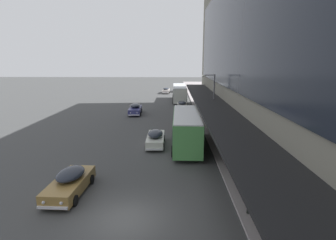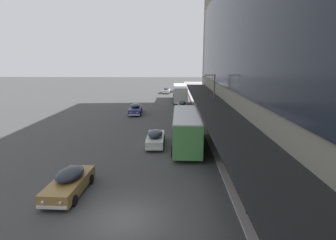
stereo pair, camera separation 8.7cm
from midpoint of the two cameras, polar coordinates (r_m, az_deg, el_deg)
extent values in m
plane|color=#3F4040|center=(14.87, -9.36, -20.67)|extent=(240.00, 240.00, 0.00)
cube|color=black|center=(13.51, 17.96, -6.91)|extent=(3.20, 72.00, 0.24)
cube|color=#4D984D|center=(25.09, 3.92, -1.97)|extent=(2.60, 9.19, 2.84)
cube|color=black|center=(25.00, 3.93, -1.21)|extent=(2.63, 8.46, 1.25)
cube|color=silver|center=(24.75, 3.97, 1.33)|extent=(2.50, 9.19, 0.12)
cube|color=black|center=(29.34, 3.69, 2.55)|extent=(1.23, 0.08, 0.36)
cylinder|color=black|center=(28.42, 1.21, -2.82)|extent=(0.26, 1.00, 1.00)
cylinder|color=black|center=(28.49, 6.18, -2.85)|extent=(0.26, 1.00, 1.00)
cylinder|color=black|center=(22.74, 0.95, -6.86)|extent=(0.26, 1.00, 1.00)
cylinder|color=black|center=(22.83, 7.20, -6.89)|extent=(0.26, 1.00, 1.00)
cube|color=beige|center=(53.55, 2.46, 5.92)|extent=(2.61, 11.31, 2.74)
cube|color=black|center=(53.51, 2.47, 6.26)|extent=(2.65, 10.41, 1.20)
cube|color=silver|center=(53.39, 2.48, 7.43)|extent=(2.51, 11.31, 0.12)
cube|color=black|center=(59.09, 2.34, 7.66)|extent=(1.28, 0.07, 0.36)
cylinder|color=black|center=(57.50, 1.08, 5.18)|extent=(0.25, 1.00, 1.00)
cylinder|color=black|center=(57.56, 3.64, 5.16)|extent=(0.25, 1.00, 1.00)
cylinder|color=black|center=(50.22, 1.08, 4.06)|extent=(0.25, 1.00, 1.00)
cylinder|color=black|center=(50.29, 4.01, 4.04)|extent=(0.25, 1.00, 1.00)
cylinder|color=black|center=(52.85, 1.08, 4.50)|extent=(0.25, 1.00, 1.00)
cylinder|color=black|center=(52.92, 3.87, 4.48)|extent=(0.25, 1.00, 1.00)
cube|color=beige|center=(67.21, -0.45, 6.37)|extent=(1.83, 4.75, 0.74)
ellipsoid|color=#1E232D|center=(66.91, -0.47, 6.86)|extent=(1.53, 2.64, 0.52)
cube|color=silver|center=(69.60, -0.30, 6.41)|extent=(1.53, 0.19, 0.14)
cube|color=silver|center=(64.86, -0.61, 5.94)|extent=(1.53, 0.19, 0.14)
sphere|color=silver|center=(69.57, -0.66, 6.63)|extent=(0.18, 0.18, 0.18)
sphere|color=silver|center=(69.51, 0.07, 6.63)|extent=(0.18, 0.18, 0.18)
cylinder|color=black|center=(68.74, -1.03, 6.29)|extent=(0.17, 0.65, 0.64)
cylinder|color=black|center=(68.62, 0.32, 6.28)|extent=(0.17, 0.65, 0.64)
cylinder|color=black|center=(65.87, -1.25, 6.00)|extent=(0.17, 0.65, 0.64)
cylinder|color=black|center=(65.74, 0.16, 5.99)|extent=(0.17, 0.65, 0.64)
cube|color=olive|center=(17.93, -20.72, -13.03)|extent=(1.95, 4.49, 0.76)
ellipsoid|color=#1E232D|center=(17.85, -20.60, -10.86)|extent=(1.66, 2.49, 0.58)
cube|color=silver|center=(16.24, -24.00, -17.06)|extent=(1.70, 0.18, 0.14)
cube|color=silver|center=(19.90, -18.01, -10.89)|extent=(1.70, 0.18, 0.14)
sphere|color=silver|center=(15.92, -22.41, -16.39)|extent=(0.18, 0.18, 0.18)
sphere|color=silver|center=(16.35, -25.63, -15.90)|extent=(0.18, 0.18, 0.18)
cylinder|color=black|center=(16.60, -19.68, -16.19)|extent=(0.16, 0.64, 0.64)
cylinder|color=black|center=(17.34, -25.33, -15.40)|extent=(0.16, 0.64, 0.64)
cylinder|color=black|center=(18.86, -16.40, -12.30)|extent=(0.16, 0.64, 0.64)
cylinder|color=black|center=(19.52, -21.45, -11.81)|extent=(0.16, 0.64, 0.64)
cube|color=beige|center=(70.37, 2.15, 6.68)|extent=(1.95, 4.62, 0.81)
ellipsoid|color=#1E232D|center=(70.07, 2.15, 7.20)|extent=(1.65, 2.57, 0.58)
cube|color=silver|center=(72.70, 2.21, 6.68)|extent=(1.66, 0.20, 0.14)
cube|color=silver|center=(68.09, 2.09, 6.26)|extent=(1.66, 0.20, 0.14)
sphere|color=silver|center=(72.65, 1.83, 6.92)|extent=(0.18, 0.18, 0.18)
sphere|color=silver|center=(72.62, 2.59, 6.91)|extent=(0.18, 0.18, 0.18)
cylinder|color=black|center=(71.83, 1.48, 6.57)|extent=(0.17, 0.65, 0.64)
cylinder|color=black|center=(71.78, 2.89, 6.55)|extent=(0.17, 0.65, 0.64)
cylinder|color=black|center=(69.04, 1.38, 6.31)|extent=(0.17, 0.65, 0.64)
cylinder|color=black|center=(68.98, 2.84, 6.30)|extent=(0.17, 0.65, 0.64)
cube|color=beige|center=(25.76, -2.81, -4.25)|extent=(1.67, 4.46, 0.76)
ellipsoid|color=#1E232D|center=(25.36, -2.86, -2.96)|extent=(1.45, 2.46, 0.63)
cube|color=silver|center=(28.00, -2.54, -3.34)|extent=(1.54, 0.14, 0.14)
cube|color=silver|center=(23.68, -3.13, -6.40)|extent=(1.54, 0.14, 0.14)
sphere|color=silver|center=(27.92, -3.46, -2.80)|extent=(0.18, 0.18, 0.18)
sphere|color=silver|center=(27.87, -1.63, -2.81)|extent=(0.18, 0.18, 0.18)
cylinder|color=black|center=(27.22, -4.34, -3.96)|extent=(0.15, 0.64, 0.64)
cylinder|color=black|center=(27.13, -0.92, -3.98)|extent=(0.15, 0.64, 0.64)
cylinder|color=black|center=(24.61, -4.89, -5.81)|extent=(0.15, 0.64, 0.64)
cylinder|color=black|center=(24.51, -1.09, -5.84)|extent=(0.15, 0.64, 0.64)
cube|color=beige|center=(44.63, 3.04, 3.03)|extent=(1.62, 4.37, 0.71)
ellipsoid|color=#1E232D|center=(44.31, 3.05, 3.79)|extent=(1.42, 2.40, 0.61)
cube|color=silver|center=(46.87, 2.96, 3.25)|extent=(1.53, 0.12, 0.14)
cube|color=silver|center=(42.47, 3.12, 2.25)|extent=(1.53, 0.12, 0.14)
sphere|color=silver|center=(46.78, 2.42, 3.56)|extent=(0.18, 0.18, 0.18)
sphere|color=silver|center=(46.81, 3.51, 3.55)|extent=(0.18, 0.18, 0.18)
cylinder|color=black|center=(45.99, 1.98, 3.01)|extent=(0.14, 0.64, 0.64)
cylinder|color=black|center=(46.04, 3.99, 3.00)|extent=(0.14, 0.64, 0.64)
cylinder|color=black|center=(43.33, 2.02, 2.40)|extent=(0.14, 0.64, 0.64)
cylinder|color=black|center=(43.38, 4.15, 2.39)|extent=(0.14, 0.64, 0.64)
cube|color=#AD1B15|center=(32.86, 4.36, -0.51)|extent=(1.92, 4.43, 0.76)
ellipsoid|color=#1E232D|center=(32.50, 4.42, 0.52)|extent=(1.61, 2.47, 0.59)
cube|color=silver|center=(35.06, 3.97, -0.04)|extent=(1.60, 0.21, 0.14)
cube|color=silver|center=(30.77, 4.80, -1.88)|extent=(1.60, 0.21, 0.14)
sphere|color=silver|center=(34.93, 3.22, 0.39)|extent=(0.18, 0.18, 0.18)
sphere|color=silver|center=(35.02, 4.73, 0.40)|extent=(0.18, 0.18, 0.18)
cylinder|color=black|center=(34.15, 2.71, -0.46)|extent=(0.17, 0.65, 0.64)
cylinder|color=black|center=(34.32, 5.51, -0.44)|extent=(0.17, 0.65, 0.64)
cylinder|color=black|center=(31.54, 3.09, -1.58)|extent=(0.17, 0.65, 0.64)
cylinder|color=black|center=(31.73, 6.12, -1.55)|extent=(0.17, 0.65, 0.64)
cube|color=navy|center=(40.93, -7.20, 2.15)|extent=(1.99, 4.87, 0.85)
ellipsoid|color=#1E232D|center=(41.04, -7.20, 3.16)|extent=(1.67, 2.71, 0.59)
cube|color=silver|center=(38.60, -7.53, 1.08)|extent=(1.66, 0.21, 0.14)
cube|color=silver|center=(43.37, -6.90, 2.39)|extent=(1.66, 0.21, 0.14)
sphere|color=silver|center=(38.52, -6.83, 1.56)|extent=(0.18, 0.18, 0.18)
sphere|color=silver|center=(38.61, -8.24, 1.55)|extent=(0.18, 0.18, 0.18)
cylinder|color=black|center=(39.47, -6.13, 1.30)|extent=(0.17, 0.65, 0.64)
cylinder|color=black|center=(39.64, -8.64, 1.28)|extent=(0.17, 0.65, 0.64)
cylinder|color=black|center=(42.37, -5.84, 2.10)|extent=(0.17, 0.65, 0.64)
cylinder|color=black|center=(42.53, -8.18, 2.08)|extent=(0.17, 0.65, 0.64)
cylinder|color=black|center=(15.36, 17.55, -17.43)|extent=(0.16, 0.16, 0.85)
cylinder|color=black|center=(15.32, 16.96, -17.49)|extent=(0.16, 0.16, 0.85)
cube|color=black|center=(14.97, 17.46, -14.89)|extent=(0.41, 0.25, 0.70)
cylinder|color=black|center=(15.03, 18.44, -14.69)|extent=(0.10, 0.10, 0.63)
cylinder|color=black|center=(14.88, 16.48, -14.84)|extent=(0.10, 0.10, 0.63)
sphere|color=tan|center=(14.77, 17.58, -13.30)|extent=(0.22, 0.22, 0.22)
cylinder|color=black|center=(14.74, 17.60, -13.04)|extent=(0.33, 0.33, 0.02)
cylinder|color=black|center=(14.71, 17.62, -12.82)|extent=(0.21, 0.21, 0.12)
cylinder|color=#4C4C51|center=(30.46, 9.82, 3.67)|extent=(0.16, 0.16, 6.52)
cylinder|color=#4C4C51|center=(30.05, 8.90, 9.65)|extent=(1.20, 0.10, 0.10)
ellipsoid|color=silver|center=(29.98, 7.75, 9.52)|extent=(0.44, 0.28, 0.20)
camera|label=1|loc=(0.04, -90.08, -0.02)|focal=28.00mm
camera|label=2|loc=(0.04, 89.92, 0.02)|focal=28.00mm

